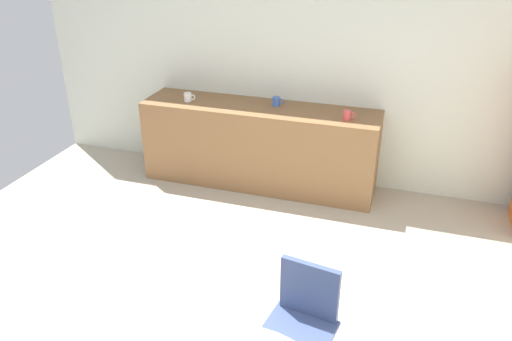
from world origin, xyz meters
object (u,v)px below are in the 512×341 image
mug_red (277,101)px  mug_white (348,115)px  chair_navy (303,313)px  mug_green (188,97)px

mug_red → mug_white: bearing=-13.5°
chair_navy → mug_white: (-0.12, 2.38, 0.43)m
chair_navy → mug_red: size_ratio=6.43×
chair_navy → mug_green: mug_green is taller
mug_red → chair_navy: bearing=-70.7°
mug_green → mug_red: size_ratio=1.00×
mug_white → mug_green: bearing=179.1°
mug_white → mug_red: 0.80m
mug_green → mug_red: same height
mug_white → mug_green: same height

